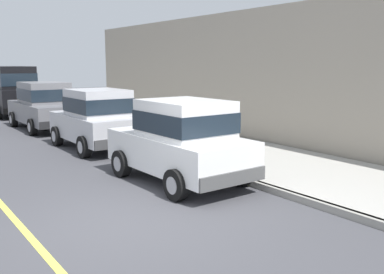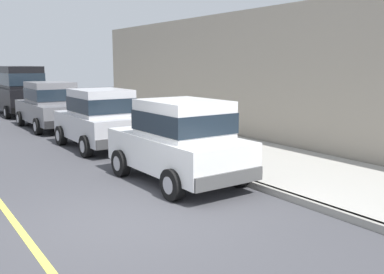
# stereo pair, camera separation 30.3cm
# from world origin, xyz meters

# --- Properties ---
(ground_plane) EXTENTS (80.00, 80.00, 0.00)m
(ground_plane) POSITION_xyz_m (0.00, 0.00, 0.00)
(ground_plane) COLOR #424247
(curb) EXTENTS (0.16, 64.00, 0.14)m
(curb) POSITION_xyz_m (3.20, 0.00, 0.07)
(curb) COLOR gray
(curb) RESTS_ON ground
(sidewalk) EXTENTS (3.60, 64.00, 0.14)m
(sidewalk) POSITION_xyz_m (5.00, 0.00, 0.07)
(sidewalk) COLOR #A8A59E
(sidewalk) RESTS_ON ground
(lane_centre_line) EXTENTS (0.12, 57.60, 0.01)m
(lane_centre_line) POSITION_xyz_m (-1.60, 0.00, 0.00)
(lane_centre_line) COLOR #E0D64C
(lane_centre_line) RESTS_ON ground
(car_white_hatchback) EXTENTS (2.01, 3.83, 1.88)m
(car_white_hatchback) POSITION_xyz_m (2.11, 1.57, 0.98)
(car_white_hatchback) COLOR white
(car_white_hatchback) RESTS_ON ground
(car_silver_hatchback) EXTENTS (1.96, 3.80, 1.88)m
(car_silver_hatchback) POSITION_xyz_m (2.15, 6.35, 0.98)
(car_silver_hatchback) COLOR #BCBCC1
(car_silver_hatchback) RESTS_ON ground
(car_grey_sedan) EXTENTS (2.04, 4.60, 1.92)m
(car_grey_sedan) POSITION_xyz_m (2.10, 11.50, 0.98)
(car_grey_sedan) COLOR slate
(car_grey_sedan) RESTS_ON ground
(car_black_van) EXTENTS (2.16, 4.91, 2.52)m
(car_black_van) POSITION_xyz_m (2.21, 17.37, 1.39)
(car_black_van) COLOR black
(car_black_van) RESTS_ON ground
(dog_white) EXTENTS (0.54, 0.60, 0.49)m
(dog_white) POSITION_xyz_m (4.30, 3.29, 0.43)
(dog_white) COLOR white
(dog_white) RESTS_ON sidewalk
(building_facade) EXTENTS (0.50, 20.00, 4.45)m
(building_facade) POSITION_xyz_m (7.10, 5.82, 2.22)
(building_facade) COLOR #9E9384
(building_facade) RESTS_ON ground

